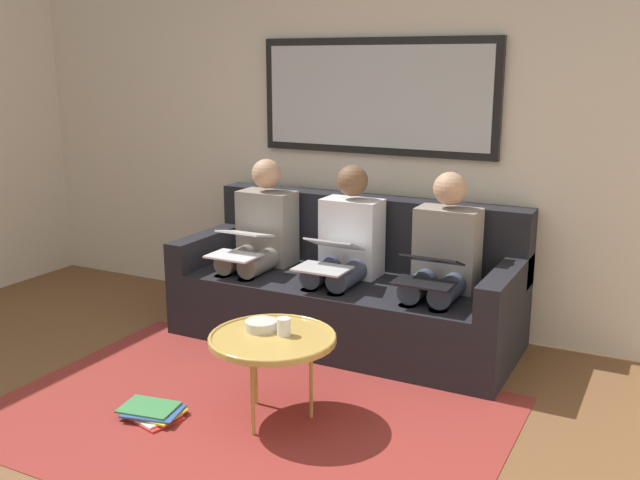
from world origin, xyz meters
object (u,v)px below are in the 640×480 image
at_px(coffee_table, 272,339).
at_px(laptop_silver, 329,255).
at_px(bowl, 261,325).
at_px(person_middle, 345,250).
at_px(couch, 349,291).
at_px(framed_mirror, 376,97).
at_px(laptop_black, 428,270).
at_px(cup, 284,327).
at_px(person_left, 442,262).
at_px(person_right, 260,239).
at_px(magazine_stack, 152,412).
at_px(laptop_white, 240,243).

distance_m(coffee_table, laptop_silver, 0.95).
height_order(bowl, person_middle, person_middle).
xyz_separation_m(couch, person_middle, (0.00, 0.07, 0.30)).
bearing_deg(framed_mirror, person_middle, 90.00).
xyz_separation_m(couch, laptop_silver, (0.00, 0.30, 0.32)).
relative_size(framed_mirror, laptop_black, 4.94).
bearing_deg(framed_mirror, couch, 90.00).
distance_m(cup, person_left, 1.20).
relative_size(coffee_table, person_right, 0.56).
distance_m(laptop_black, person_right, 1.30).
distance_m(framed_mirror, person_middle, 1.05).
bearing_deg(laptop_silver, person_right, -19.69).
bearing_deg(person_middle, magazine_stack, 73.78).
bearing_deg(person_left, laptop_black, 90.00).
xyz_separation_m(framed_mirror, person_middle, (0.00, 0.46, -0.94)).
height_order(coffee_table, laptop_black, laptop_black).
bearing_deg(couch, cup, 99.11).
relative_size(coffee_table, person_middle, 0.56).
bearing_deg(cup, person_middle, -80.33).
height_order(framed_mirror, person_right, framed_mirror).
height_order(person_left, laptop_white, person_left).
bearing_deg(bowl, laptop_black, -124.67).
relative_size(couch, coffee_table, 3.43).
height_order(person_left, laptop_black, person_left).
bearing_deg(coffee_table, person_right, -55.59).
height_order(laptop_silver, laptop_white, laptop_silver).
bearing_deg(bowl, person_right, -57.87).
distance_m(laptop_black, laptop_white, 1.28).
distance_m(bowl, magazine_stack, 0.72).
bearing_deg(person_middle, person_right, 0.00).
height_order(couch, bowl, couch).
relative_size(person_left, laptop_white, 3.10).
relative_size(couch, framed_mirror, 1.32).
bearing_deg(coffee_table, person_middle, -82.72).
height_order(couch, coffee_table, couch).
distance_m(couch, person_right, 0.71).
distance_m(laptop_black, person_middle, 0.68).
bearing_deg(laptop_silver, framed_mirror, -90.00).
xyz_separation_m(coffee_table, person_middle, (0.15, -1.15, 0.17)).
bearing_deg(framed_mirror, bowl, 91.81).
xyz_separation_m(couch, coffee_table, (-0.15, 1.22, 0.12)).
relative_size(couch, person_middle, 1.93).
bearing_deg(person_middle, bowl, 92.56).
bearing_deg(bowl, coffee_table, 152.03).
height_order(bowl, laptop_silver, laptop_silver).
xyz_separation_m(laptop_black, laptop_white, (1.28, -0.00, 0.01)).
bearing_deg(couch, laptop_white, 25.88).
distance_m(coffee_table, laptop_black, 1.05).
bearing_deg(cup, bowl, -3.85).
bearing_deg(laptop_white, laptop_black, 179.97).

